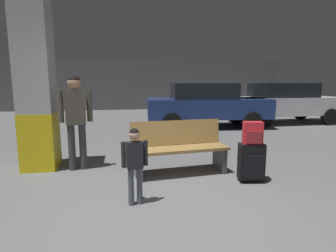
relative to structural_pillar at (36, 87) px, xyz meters
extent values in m
cube|color=slate|center=(1.93, 1.83, -1.50)|extent=(18.00, 18.00, 0.10)
cube|color=#565658|center=(1.93, 10.69, -0.05)|extent=(18.00, 0.12, 2.80)
cube|color=yellow|center=(0.00, 0.00, -0.95)|extent=(0.57, 0.57, 1.00)
cube|color=#B2B2B2|center=(0.00, 0.00, 0.51)|extent=(0.56, 0.56, 1.93)
cube|color=#9E7A42|center=(2.40, -0.76, -1.01)|extent=(1.64, 0.63, 0.05)
cube|color=#9E7A42|center=(2.37, -0.51, -0.78)|extent=(1.60, 0.30, 0.42)
cube|color=#4C4C51|center=(1.69, -0.84, -1.25)|extent=(0.13, 0.41, 0.41)
cube|color=#4C4C51|center=(3.12, -0.67, -1.25)|extent=(0.13, 0.41, 0.41)
cube|color=black|center=(3.41, -1.26, -1.13)|extent=(0.40, 0.25, 0.56)
cube|color=black|center=(3.40, -1.37, -1.19)|extent=(0.34, 0.07, 0.36)
cube|color=#A5A5AA|center=(3.42, -1.18, -0.86)|extent=(0.14, 0.04, 0.02)
cylinder|color=black|center=(3.26, -1.15, -1.43)|extent=(0.02, 0.05, 0.04)
cylinder|color=black|center=(3.58, -1.19, -1.43)|extent=(0.02, 0.05, 0.04)
cube|color=red|center=(3.41, -1.26, -0.68)|extent=(0.30, 0.21, 0.34)
cube|color=maroon|center=(3.39, -1.35, -0.73)|extent=(0.23, 0.07, 0.19)
cylinder|color=black|center=(3.41, -1.26, -0.52)|extent=(0.06, 0.03, 0.02)
cylinder|color=#4C5160|center=(1.66, -1.77, -1.22)|extent=(0.07, 0.07, 0.48)
cylinder|color=#4C5160|center=(1.55, -1.78, -1.22)|extent=(0.07, 0.07, 0.48)
cube|color=#232328|center=(1.60, -1.78, -0.81)|extent=(0.21, 0.15, 0.34)
cylinder|color=#232328|center=(1.74, -1.75, -0.79)|extent=(0.06, 0.06, 0.32)
cylinder|color=#232328|center=(1.47, -1.80, -0.79)|extent=(0.06, 0.06, 0.32)
sphere|color=tan|center=(1.60, -1.78, -0.56)|extent=(0.13, 0.13, 0.13)
sphere|color=black|center=(1.60, -1.78, -0.54)|extent=(0.12, 0.12, 0.12)
cylinder|color=#E5D84C|center=(1.52, -1.69, -0.79)|extent=(0.06, 0.06, 0.10)
cylinder|color=red|center=(1.52, -1.69, -0.72)|extent=(0.01, 0.01, 0.06)
cylinder|color=#38383D|center=(0.75, -0.17, -1.05)|extent=(0.12, 0.12, 0.81)
cylinder|color=#38383D|center=(0.57, -0.21, -1.05)|extent=(0.12, 0.12, 0.81)
cube|color=#4C473D|center=(0.66, -0.19, -0.36)|extent=(0.36, 0.25, 0.57)
cylinder|color=#4C473D|center=(0.90, -0.15, -0.33)|extent=(0.09, 0.09, 0.55)
cylinder|color=#4C473D|center=(0.43, -0.23, -0.33)|extent=(0.09, 0.09, 0.55)
sphere|color=#A87A5B|center=(0.66, -0.19, 0.07)|extent=(0.23, 0.23, 0.23)
sphere|color=black|center=(0.66, -0.19, 0.10)|extent=(0.21, 0.21, 0.21)
cube|color=navy|center=(4.33, 3.95, -0.78)|extent=(4.22, 2.01, 0.64)
cube|color=black|center=(4.18, 3.96, -0.20)|extent=(2.21, 1.70, 0.52)
cylinder|color=black|center=(5.69, 4.65, -1.15)|extent=(0.61, 0.25, 0.60)
cylinder|color=black|center=(5.57, 3.05, -1.15)|extent=(0.61, 0.25, 0.60)
cylinder|color=black|center=(3.10, 4.85, -1.15)|extent=(0.61, 0.25, 0.60)
cylinder|color=black|center=(2.97, 3.25, -1.15)|extent=(0.61, 0.25, 0.60)
cube|color=silver|center=(7.57, 4.43, -0.78)|extent=(4.15, 1.81, 0.64)
cube|color=black|center=(7.42, 4.42, -0.20)|extent=(2.14, 1.60, 0.52)
cylinder|color=black|center=(8.84, 5.26, -1.15)|extent=(0.61, 0.22, 0.60)
cylinder|color=black|center=(8.89, 3.66, -1.15)|extent=(0.61, 0.22, 0.60)
cylinder|color=black|center=(6.25, 5.19, -1.15)|extent=(0.61, 0.22, 0.60)
cylinder|color=black|center=(6.29, 3.59, -1.15)|extent=(0.61, 0.22, 0.60)
camera|label=1|loc=(1.48, -5.04, 0.07)|focal=29.01mm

